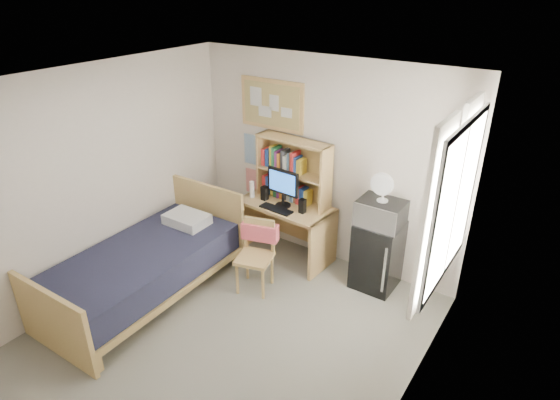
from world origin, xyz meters
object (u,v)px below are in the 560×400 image
Objects in this scene: bulletin_board at (272,105)px; monitor at (283,189)px; mini_fridge at (377,255)px; desk_fan at (384,188)px; speaker_left at (265,193)px; desk at (286,230)px; desk_chair at (254,258)px; speaker_right at (302,206)px; bed at (144,273)px; microwave at (381,213)px.

monitor is (0.42, -0.37, -0.92)m from bulletin_board.
desk_fan is at bearing -90.00° from mini_fridge.
bulletin_board is 5.05× the size of speaker_left.
desk_fan is (1.26, 0.04, 0.91)m from desk.
desk_fan reaches higher than desk.
desk_fan is (-0.00, -0.02, 0.87)m from mini_fridge.
speaker_left is 1.63m from desk_fan.
desk_chair is at bearing -58.56° from speaker_left.
monitor reaches higher than speaker_right.
desk_fan is (1.56, 0.08, 0.44)m from speaker_left.
bed is 1.78m from speaker_left.
bulletin_board is 1.09× the size of desk_chair.
desk is 0.54× the size of bed.
desk is at bearing -177.26° from mini_fridge.
speaker_left is at bearing -71.30° from bulletin_board.
mini_fridge reaches higher than desk.
desk is at bearing 90.00° from monitor.
monitor is 0.34m from speaker_right.
desk_chair is at bearing -78.87° from desk.
speaker_right is 0.98m from microwave.
microwave reaches higher than mini_fridge.
desk is 1.86m from bed.
desk is 0.56m from speaker_right.
bed is at bearing -141.51° from desk_fan.
bed is 11.96× the size of speaker_left.
speaker_right reaches higher than desk.
monitor is at bearing -174.57° from mini_fridge.
bulletin_board is 1.85× the size of microwave.
bulletin_board is at bearing 171.70° from mini_fridge.
desk is 1.26m from mini_fridge.
bulletin_board reaches higher than speaker_right.
desk_chair is 1.03× the size of mini_fridge.
desk_fan is (1.15, 0.86, 0.86)m from desk_chair.
speaker_right is at bearing -172.98° from desk_fan.
microwave reaches higher than bed.
mini_fridge is (1.15, 0.88, -0.01)m from desk_chair.
desk_fan reaches higher than speaker_right.
monitor is at bearing -90.00° from desk.
bulletin_board is 2.57m from bed.
speaker_right is 1.07m from desk_fan.
desk_fan is at bearing 8.10° from monitor.
speaker_right is (0.19, 0.74, 0.42)m from desk_chair.
speaker_left reaches higher than desk_chair.
monitor is at bearing 82.28° from desk_chair.
microwave is (1.68, -0.27, -0.93)m from bulletin_board.
mini_fridge is 0.87m from desk_fan.
speaker_right is at bearing 52.47° from bed.
bulletin_board is 1.63m from desk.
bed is 2.79m from microwave.
microwave is 1.61× the size of desk_fan.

